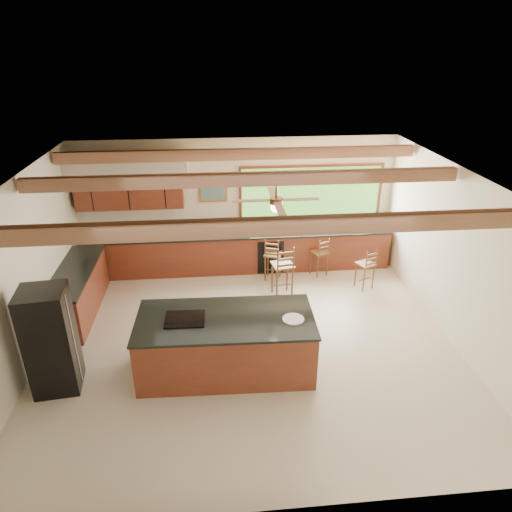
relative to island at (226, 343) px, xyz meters
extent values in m
plane|color=beige|center=(0.44, 0.67, -0.49)|extent=(7.20, 7.20, 0.00)
cube|color=white|center=(0.44, 3.92, 1.01)|extent=(7.20, 0.04, 3.00)
cube|color=white|center=(0.44, -2.58, 1.01)|extent=(7.20, 0.04, 3.00)
cube|color=white|center=(-3.16, 0.67, 1.01)|extent=(0.04, 6.50, 3.00)
cube|color=white|center=(4.04, 0.67, 1.01)|extent=(0.04, 6.50, 3.00)
cube|color=tan|center=(0.44, 0.67, 2.51)|extent=(7.20, 6.50, 0.04)
cube|color=#936449|center=(0.44, -0.93, 2.37)|extent=(7.10, 0.15, 0.22)
cube|color=#936449|center=(0.44, 1.17, 2.37)|extent=(7.10, 0.15, 0.22)
cube|color=#936449|center=(0.44, 2.97, 2.37)|extent=(7.10, 0.15, 0.22)
cube|color=brown|center=(-1.91, 3.73, 1.41)|extent=(2.30, 0.35, 0.70)
cube|color=beige|center=(-1.91, 3.66, 2.01)|extent=(2.60, 0.50, 0.48)
cylinder|color=#FFEABF|center=(-2.61, 3.66, 1.78)|extent=(0.10, 0.10, 0.01)
cylinder|color=#FFEABF|center=(-1.21, 3.66, 1.78)|extent=(0.10, 0.10, 0.01)
cube|color=#71C546|center=(2.14, 3.89, 1.18)|extent=(3.20, 0.04, 1.30)
cube|color=#BC8339|center=(-0.11, 3.89, 1.36)|extent=(0.64, 0.03, 0.54)
cube|color=#396851|center=(-0.11, 3.87, 1.36)|extent=(0.54, 0.01, 0.44)
cube|color=brown|center=(0.44, 3.58, -0.05)|extent=(7.00, 0.65, 0.88)
cube|color=black|center=(0.44, 3.58, 0.41)|extent=(7.04, 0.69, 0.04)
cube|color=brown|center=(-2.82, 2.02, -0.05)|extent=(0.65, 2.35, 0.88)
cube|color=black|center=(-2.82, 2.02, 0.41)|extent=(0.69, 2.39, 0.04)
cube|color=black|center=(1.14, 3.25, -0.07)|extent=(0.60, 0.02, 0.78)
cube|color=silver|center=(0.44, 3.58, 0.42)|extent=(0.50, 0.38, 0.03)
cylinder|color=silver|center=(0.44, 3.78, 0.58)|extent=(0.03, 0.03, 0.30)
cylinder|color=silver|center=(0.44, 3.68, 0.71)|extent=(0.03, 0.20, 0.03)
cylinder|color=white|center=(-1.88, 3.58, 0.56)|extent=(0.11, 0.11, 0.26)
cylinder|color=#1A421C|center=(-2.29, 3.62, 0.52)|extent=(0.05, 0.05, 0.18)
cylinder|color=#1A421C|center=(-2.14, 3.68, 0.52)|extent=(0.05, 0.05, 0.18)
cube|color=black|center=(3.16, 3.63, 0.47)|extent=(0.23, 0.21, 0.08)
cube|color=brown|center=(0.00, 0.00, -0.02)|extent=(2.79, 1.35, 0.93)
cube|color=black|center=(0.00, 0.00, 0.46)|extent=(2.83, 1.40, 0.04)
cube|color=black|center=(-0.62, 0.02, 0.50)|extent=(0.63, 0.51, 0.02)
cylinder|color=white|center=(1.06, -0.14, 0.49)|extent=(0.34, 0.34, 0.02)
cube|color=black|center=(-2.61, -0.17, 0.36)|extent=(0.73, 0.71, 1.70)
cube|color=silver|center=(-2.28, -0.17, 0.36)|extent=(0.02, 0.05, 1.56)
cube|color=brown|center=(1.16, 3.03, 0.12)|extent=(0.46, 0.46, 0.04)
cylinder|color=brown|center=(1.02, 2.88, -0.19)|extent=(0.03, 0.03, 0.59)
cylinder|color=brown|center=(1.30, 2.88, -0.19)|extent=(0.03, 0.03, 0.59)
cylinder|color=brown|center=(1.02, 3.17, -0.19)|extent=(0.03, 0.03, 0.59)
cylinder|color=brown|center=(1.30, 3.17, -0.19)|extent=(0.03, 0.03, 0.59)
cube|color=brown|center=(1.26, 2.27, 0.22)|extent=(0.48, 0.48, 0.04)
cylinder|color=brown|center=(1.09, 2.10, -0.15)|extent=(0.04, 0.04, 0.69)
cylinder|color=brown|center=(1.42, 2.10, -0.15)|extent=(0.04, 0.04, 0.69)
cylinder|color=brown|center=(1.09, 2.43, -0.15)|extent=(0.04, 0.04, 0.69)
cylinder|color=brown|center=(1.42, 2.43, -0.15)|extent=(0.04, 0.04, 0.69)
cube|color=brown|center=(3.08, 2.43, 0.08)|extent=(0.45, 0.45, 0.04)
cylinder|color=brown|center=(2.95, 2.29, -0.21)|extent=(0.03, 0.03, 0.55)
cylinder|color=brown|center=(3.22, 2.29, -0.21)|extent=(0.03, 0.03, 0.55)
cylinder|color=brown|center=(2.95, 2.56, -0.21)|extent=(0.03, 0.03, 0.55)
cylinder|color=brown|center=(3.22, 2.56, -0.21)|extent=(0.03, 0.03, 0.55)
cube|color=brown|center=(2.23, 3.12, 0.07)|extent=(0.44, 0.44, 0.04)
cylinder|color=brown|center=(2.10, 2.99, -0.22)|extent=(0.03, 0.03, 0.55)
cylinder|color=brown|center=(2.37, 2.99, -0.22)|extent=(0.03, 0.03, 0.55)
cylinder|color=brown|center=(2.10, 3.25, -0.22)|extent=(0.03, 0.03, 0.55)
cylinder|color=brown|center=(2.37, 3.25, -0.22)|extent=(0.03, 0.03, 0.55)
camera|label=1|loc=(-0.10, -6.03, 4.43)|focal=32.00mm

